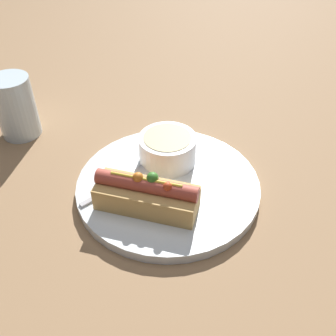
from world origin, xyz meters
TOP-DOWN VIEW (x-y plane):
  - ground_plane at (0.00, 0.00)m, footprint 4.00×4.00m
  - dinner_plate at (0.00, 0.00)m, footprint 0.30×0.30m
  - hot_dog at (-0.01, -0.06)m, footprint 0.16×0.08m
  - soup_bowl at (-0.02, 0.05)m, footprint 0.10×0.10m
  - spoon at (-0.05, -0.01)m, footprint 0.08×0.14m
  - drinking_glass at (-0.33, 0.04)m, footprint 0.07×0.07m

SIDE VIEW (x-z plane):
  - ground_plane at x=0.00m, z-range 0.00..0.00m
  - dinner_plate at x=0.00m, z-range 0.00..0.02m
  - spoon at x=-0.05m, z-range 0.02..0.03m
  - hot_dog at x=-0.01m, z-range 0.01..0.07m
  - soup_bowl at x=-0.02m, z-range 0.02..0.07m
  - drinking_glass at x=-0.33m, z-range 0.00..0.12m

